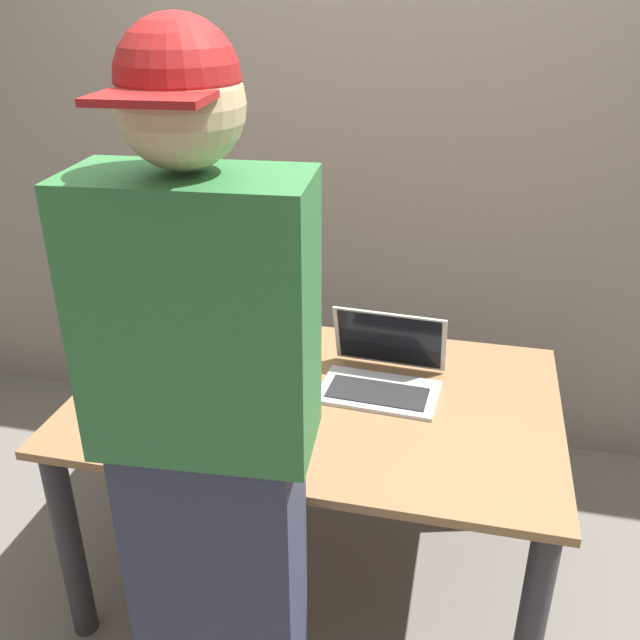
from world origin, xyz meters
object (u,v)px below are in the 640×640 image
beer_bottle_dark (197,306)px  beer_bottle_green (228,312)px  beer_bottle_amber (187,318)px  person_figure (211,459)px  laptop (383,370)px

beer_bottle_dark → beer_bottle_green: (0.13, -0.06, 0.02)m
beer_bottle_amber → person_figure: bearing=-63.5°
laptop → beer_bottle_green: size_ratio=1.17×
laptop → beer_bottle_green: beer_bottle_green is taller
beer_bottle_green → person_figure: 0.90m
laptop → beer_bottle_dark: size_ratio=1.25×
laptop → beer_bottle_green: bearing=166.0°
laptop → beer_bottle_green: (-0.54, 0.13, 0.07)m
beer_bottle_dark → beer_bottle_amber: bearing=-84.5°
beer_bottle_green → person_figure: person_figure is taller
person_figure → beer_bottle_dark: bearing=114.1°
laptop → person_figure: bearing=-110.5°
beer_bottle_dark → beer_bottle_amber: size_ratio=0.94×
beer_bottle_amber → beer_bottle_green: size_ratio=1.00×
laptop → beer_bottle_amber: size_ratio=1.18×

